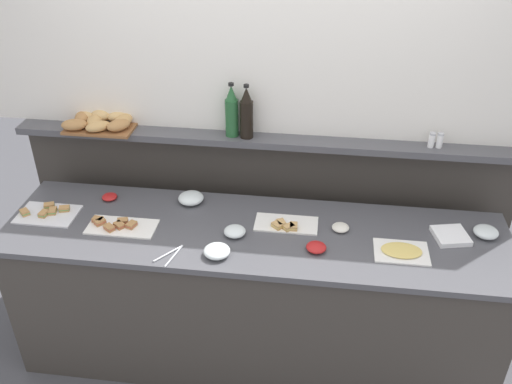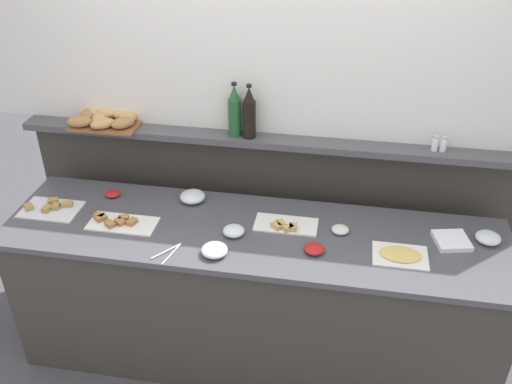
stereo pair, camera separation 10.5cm
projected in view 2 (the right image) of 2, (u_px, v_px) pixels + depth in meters
The scene contains 22 objects.
ground_plane at pixel (269, 288), 3.97m from camera, with size 12.00×12.00×0.00m, color #4C4C51.
buffet_counter at pixel (254, 296), 3.22m from camera, with size 2.72×0.71×0.93m.
back_ledge_unit at pixel (268, 217), 3.55m from camera, with size 2.95×0.22×1.27m.
upper_wall_panel at pixel (272, 14), 2.90m from camera, with size 3.55×0.08×1.33m, color white.
sandwich_platter_side at pixel (51, 208), 3.14m from camera, with size 0.33×0.22×0.04m.
sandwich_platter_rear at pixel (286, 225), 3.00m from camera, with size 0.34×0.17×0.04m.
sandwich_platter_front at pixel (120, 222), 3.02m from camera, with size 0.37×0.18×0.04m.
cold_cuts_platter at pixel (400, 255), 2.79m from camera, with size 0.27×0.20×0.02m.
glass_bowl_large at pixel (234, 231), 2.94m from camera, with size 0.12×0.12×0.05m.
glass_bowl_medium at pixel (214, 250), 2.79m from camera, with size 0.14×0.14×0.05m.
glass_bowl_small at pixel (193, 197), 3.21m from camera, with size 0.15×0.15×0.06m.
glass_bowl_extra at pixel (488, 238), 2.88m from camera, with size 0.13×0.13×0.05m.
condiment_bowl_red at pixel (340, 230), 2.96m from camera, with size 0.09×0.09×0.03m, color silver.
condiment_bowl_cream at pixel (314, 249), 2.81m from camera, with size 0.10×0.10×0.04m, color red.
condiment_bowl_teal at pixel (113, 194), 3.27m from camera, with size 0.09×0.09×0.03m, color red.
serving_tongs at pixel (170, 252), 2.81m from camera, with size 0.12×0.18×0.01m.
napkin_stack at pixel (452, 241), 2.88m from camera, with size 0.17×0.17×0.03m, color white.
wine_bottle_dark at pixel (249, 114), 3.10m from camera, with size 0.08×0.08×0.32m.
wine_bottle_green at pixel (235, 112), 3.13m from camera, with size 0.08×0.08×0.32m.
salt_shaker at pixel (435, 143), 3.01m from camera, with size 0.03×0.03×0.09m.
pepper_shaker at pixel (444, 144), 3.01m from camera, with size 0.03×0.03×0.09m.
bread_basket at pixel (106, 119), 3.29m from camera, with size 0.42×0.29×0.08m.
Camera 2 is at (0.43, -2.37, 2.68)m, focal length 38.97 mm.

